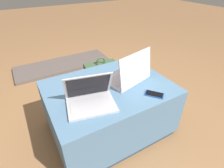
{
  "coord_description": "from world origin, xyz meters",
  "views": [
    {
      "loc": [
        -0.55,
        -1.02,
        1.25
      ],
      "look_at": [
        -0.02,
        -0.09,
        0.55
      ],
      "focal_mm": 28.0,
      "sensor_mm": 36.0,
      "label": 1
    }
  ],
  "objects_px": {
    "laptop_far": "(129,75)",
    "cell_phone": "(154,94)",
    "backpack": "(101,80)",
    "laptop_near": "(90,98)"
  },
  "relations": [
    {
      "from": "cell_phone",
      "to": "backpack",
      "type": "xyz_separation_m",
      "value": [
        -0.06,
        0.77,
        -0.28
      ]
    },
    {
      "from": "laptop_near",
      "to": "backpack",
      "type": "height_order",
      "value": "laptop_near"
    },
    {
      "from": "laptop_near",
      "to": "backpack",
      "type": "distance_m",
      "value": 0.81
    },
    {
      "from": "laptop_near",
      "to": "cell_phone",
      "type": "height_order",
      "value": "laptop_near"
    },
    {
      "from": "laptop_near",
      "to": "cell_phone",
      "type": "xyz_separation_m",
      "value": [
        0.45,
        -0.14,
        -0.04
      ]
    },
    {
      "from": "laptop_near",
      "to": "cell_phone",
      "type": "distance_m",
      "value": 0.48
    },
    {
      "from": "laptop_near",
      "to": "laptop_far",
      "type": "relative_size",
      "value": 0.9
    },
    {
      "from": "laptop_near",
      "to": "laptop_far",
      "type": "bearing_deg",
      "value": 30.15
    },
    {
      "from": "laptop_far",
      "to": "cell_phone",
      "type": "height_order",
      "value": "laptop_far"
    },
    {
      "from": "laptop_far",
      "to": "backpack",
      "type": "distance_m",
      "value": 0.6
    }
  ]
}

